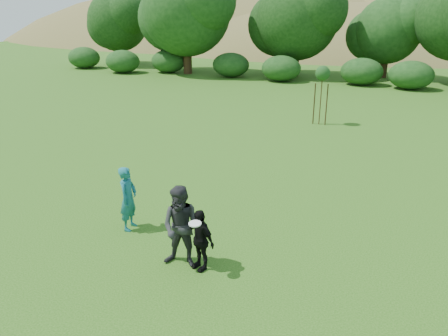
# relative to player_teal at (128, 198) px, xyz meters

# --- Properties ---
(ground) EXTENTS (120.00, 120.00, 0.00)m
(ground) POSITION_rel_player_teal_xyz_m (1.69, -0.64, -0.85)
(ground) COLOR #19470C
(ground) RESTS_ON ground
(player_teal) EXTENTS (0.48, 0.66, 1.69)m
(player_teal) POSITION_rel_player_teal_xyz_m (0.00, 0.00, 0.00)
(player_teal) COLOR #18626C
(player_teal) RESTS_ON ground
(player_grey) EXTENTS (0.98, 0.80, 1.88)m
(player_grey) POSITION_rel_player_teal_xyz_m (2.07, -1.04, 0.09)
(player_grey) COLOR #29292B
(player_grey) RESTS_ON ground
(player_black) EXTENTS (0.90, 0.65, 1.41)m
(player_black) POSITION_rel_player_teal_xyz_m (2.47, -1.01, -0.14)
(player_black) COLOR black
(player_black) RESTS_ON ground
(frisbee) EXTENTS (0.27, 0.27, 0.05)m
(frisbee) POSITION_rel_player_teal_xyz_m (2.50, -1.29, 0.39)
(frisbee) COLOR white
(frisbee) RESTS_ON ground
(sapling) EXTENTS (0.70, 0.70, 2.85)m
(sapling) POSITION_rel_player_teal_xyz_m (2.60, 12.74, 1.57)
(sapling) COLOR #3E2A18
(sapling) RESTS_ON ground
(hillside) EXTENTS (150.00, 72.00, 52.00)m
(hillside) POSITION_rel_player_teal_xyz_m (1.13, 67.81, -12.82)
(hillside) COLOR olive
(hillside) RESTS_ON ground
(tree_row) EXTENTS (53.92, 10.38, 9.62)m
(tree_row) POSITION_rel_player_teal_xyz_m (4.91, 28.05, 4.03)
(tree_row) COLOR #3A2616
(tree_row) RESTS_ON ground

